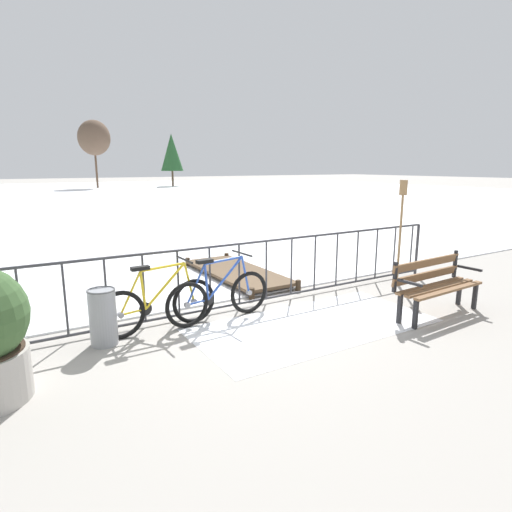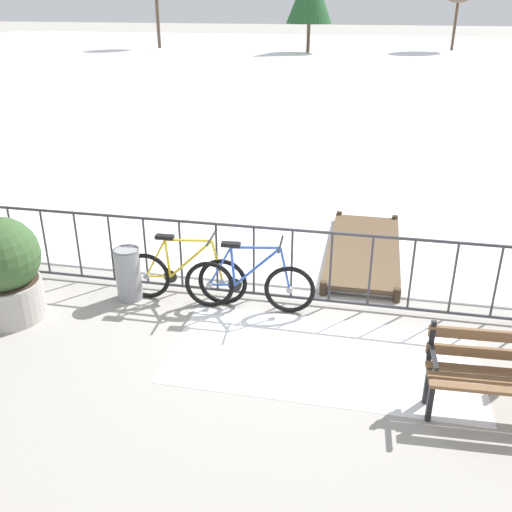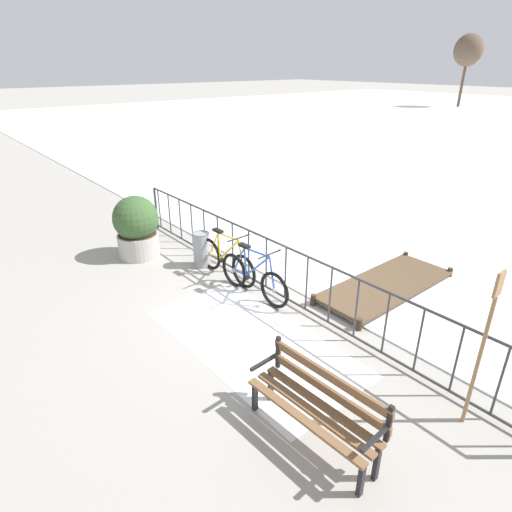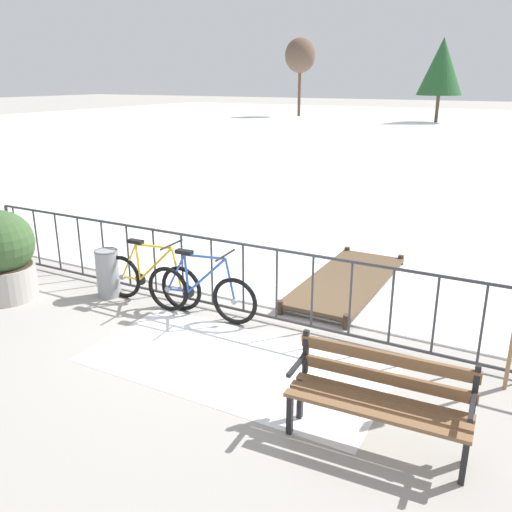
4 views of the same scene
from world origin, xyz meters
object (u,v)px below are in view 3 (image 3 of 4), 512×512
(park_bench, at_px, (318,401))
(oar_upright, at_px, (484,342))
(bicycle_near_railing, at_px, (226,260))
(bicycle_second, at_px, (253,278))
(planter_with_shrub, at_px, (137,227))
(trash_bin, at_px, (201,249))

(park_bench, xyz_separation_m, oar_upright, (0.96, 1.51, 0.63))
(bicycle_near_railing, xyz_separation_m, bicycle_second, (0.90, -0.05, 0.00))
(planter_with_shrub, bearing_deg, trash_bin, 30.99)
(bicycle_second, relative_size, oar_upright, 0.86)
(planter_with_shrub, distance_m, trash_bin, 1.55)
(trash_bin, bearing_deg, bicycle_near_railing, 6.09)
(trash_bin, bearing_deg, park_bench, -17.53)
(bicycle_second, xyz_separation_m, oar_upright, (3.88, 0.04, 0.77))
(bicycle_second, xyz_separation_m, trash_bin, (-1.65, -0.03, 0.00))
(trash_bin, height_order, oar_upright, oar_upright)
(bicycle_second, distance_m, planter_with_shrub, 3.08)
(bicycle_near_railing, relative_size, bicycle_second, 1.00)
(bicycle_near_railing, height_order, oar_upright, oar_upright)
(trash_bin, bearing_deg, oar_upright, 0.67)
(bicycle_near_railing, height_order, planter_with_shrub, planter_with_shrub)
(bicycle_near_railing, xyz_separation_m, planter_with_shrub, (-2.05, -0.86, 0.31))
(oar_upright, bearing_deg, trash_bin, -179.33)
(park_bench, height_order, trash_bin, park_bench)
(park_bench, height_order, planter_with_shrub, planter_with_shrub)
(park_bench, distance_m, oar_upright, 1.89)
(oar_upright, bearing_deg, bicycle_second, -179.47)
(bicycle_near_railing, relative_size, planter_with_shrub, 1.27)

